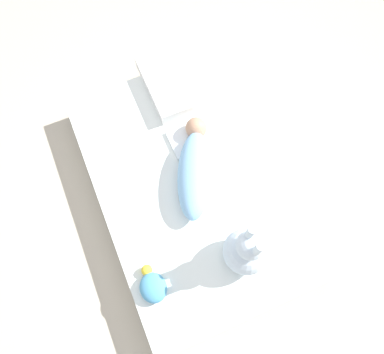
{
  "coord_description": "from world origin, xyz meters",
  "views": [
    {
      "loc": [
        -0.58,
        0.24,
        1.84
      ],
      "look_at": [
        0.0,
        -0.01,
        0.2
      ],
      "focal_mm": 35.0,
      "sensor_mm": 36.0,
      "label": 1
    }
  ],
  "objects_px": {
    "swaddled_baby": "(194,169)",
    "turtle_plush": "(153,286)",
    "bunny_plush": "(247,250)",
    "pillow": "(175,81)"
  },
  "relations": [
    {
      "from": "pillow",
      "to": "bunny_plush",
      "type": "distance_m",
      "value": 0.96
    },
    {
      "from": "pillow",
      "to": "turtle_plush",
      "type": "height_order",
      "value": "pillow"
    },
    {
      "from": "bunny_plush",
      "to": "turtle_plush",
      "type": "bearing_deg",
      "value": 85.63
    },
    {
      "from": "swaddled_baby",
      "to": "bunny_plush",
      "type": "bearing_deg",
      "value": -148.79
    },
    {
      "from": "bunny_plush",
      "to": "turtle_plush",
      "type": "height_order",
      "value": "bunny_plush"
    },
    {
      "from": "swaddled_baby",
      "to": "turtle_plush",
      "type": "height_order",
      "value": "swaddled_baby"
    },
    {
      "from": "swaddled_baby",
      "to": "turtle_plush",
      "type": "relative_size",
      "value": 3.01
    },
    {
      "from": "turtle_plush",
      "to": "pillow",
      "type": "bearing_deg",
      "value": -27.6
    },
    {
      "from": "bunny_plush",
      "to": "turtle_plush",
      "type": "distance_m",
      "value": 0.43
    },
    {
      "from": "swaddled_baby",
      "to": "pillow",
      "type": "xyz_separation_m",
      "value": [
        0.51,
        -0.11,
        -0.03
      ]
    }
  ]
}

